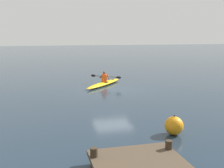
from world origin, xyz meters
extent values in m
plane|color=#1E2D3D|center=(0.00, 0.00, 0.00)|extent=(160.00, 160.00, 0.00)
ellipsoid|color=#EAB214|center=(0.21, -1.66, 0.13)|extent=(3.54, 3.97, 0.25)
torus|color=black|center=(0.18, -1.69, 0.23)|extent=(0.81, 0.81, 0.04)
cylinder|color=black|center=(-0.71, -2.73, 0.24)|extent=(0.18, 0.18, 0.02)
cylinder|color=#E04C14|center=(0.17, -1.70, 0.53)|extent=(0.38, 0.38, 0.56)
sphere|color=brown|center=(0.17, -1.70, 0.92)|extent=(0.21, 0.21, 0.21)
cylinder|color=black|center=(0.04, -1.85, 0.61)|extent=(1.61, 1.39, 0.03)
ellipsoid|color=black|center=(0.84, -2.54, 0.61)|extent=(0.33, 0.29, 0.17)
ellipsoid|color=black|center=(-0.75, -1.17, 0.61)|extent=(0.33, 0.29, 0.17)
cylinder|color=brown|center=(0.34, -1.95, 0.61)|extent=(0.32, 0.16, 0.34)
cylinder|color=brown|center=(-0.10, -1.57, 0.61)|extent=(0.19, 0.31, 0.34)
cylinder|color=#382B1E|center=(1.10, 10.90, 0.33)|extent=(0.20, 0.20, 0.65)
cylinder|color=#382B1E|center=(3.26, 10.90, 0.33)|extent=(0.20, 0.20, 0.65)
sphere|color=orange|center=(-0.07, 8.88, 0.34)|extent=(0.69, 0.69, 0.69)
torus|color=#333338|center=(-0.07, 8.88, 0.72)|extent=(0.12, 0.12, 0.02)
camera|label=1|loc=(4.50, 17.80, 3.60)|focal=44.83mm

